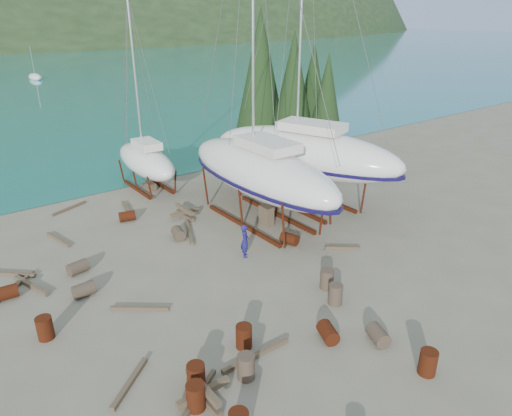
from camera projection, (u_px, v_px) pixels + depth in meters
ground at (260, 282)px, 20.11m from camera, size 600.00×600.00×0.00m
far_house_right at (16, 38)px, 174.46m from camera, size 6.60×5.60×5.60m
cypress_near_right at (293, 90)px, 33.64m from camera, size 3.60×3.60×10.00m
cypress_mid_right at (326, 103)px, 33.36m from camera, size 3.06×3.06×8.50m
cypress_back_left at (261, 76)px, 33.91m from camera, size 4.14×4.14×11.50m
cypress_far_right at (313, 92)px, 36.28m from camera, size 3.24×3.24×9.00m
moored_boat_mid at (35, 77)px, 83.95m from camera, size 2.00×5.00×6.05m
large_sailboat_near at (260, 170)px, 24.92m from camera, size 3.67×12.01×18.83m
large_sailboat_far at (304, 152)px, 27.57m from camera, size 7.56×12.97×19.71m
small_sailboat_shore at (146, 160)px, 30.28m from camera, size 2.70×7.58×11.96m
worker at (245, 241)px, 21.94m from camera, size 0.66×0.73×1.68m
drum_0 at (196, 376)px, 14.25m from camera, size 0.58×0.58×0.88m
drum_1 at (378, 335)px, 16.33m from camera, size 0.87×1.03×0.58m
drum_2 at (6, 293)px, 18.83m from camera, size 0.93×0.65×0.58m
drum_4 at (127, 216)px, 26.00m from camera, size 1.00×0.79×0.58m
drum_5 at (335, 294)px, 18.45m from camera, size 0.58×0.58×0.88m
drum_6 at (289, 239)px, 23.36m from camera, size 0.80×1.01×0.58m
drum_7 at (428, 362)px, 14.82m from camera, size 0.58×0.58×0.88m
drum_8 at (45, 328)px, 16.45m from camera, size 0.58×0.58×0.88m
drum_9 at (78, 267)px, 20.71m from camera, size 0.97×0.73×0.58m
drum_10 at (196, 396)px, 13.50m from camera, size 0.58×0.58×0.88m
drum_11 at (178, 233)px, 23.95m from camera, size 0.77×0.99×0.58m
drum_12 at (328, 333)px, 16.45m from camera, size 0.88×1.04×0.58m
drum_14 at (244, 336)px, 16.02m from camera, size 0.58×0.58×0.88m
drum_15 at (84, 290)px, 19.02m from camera, size 0.91×0.63×0.58m
drum_16 at (246, 367)px, 14.64m from camera, size 0.58×0.58×0.88m
drum_17 at (327, 279)px, 19.50m from camera, size 0.58×0.58×0.88m
timber_0 at (69, 208)px, 27.62m from camera, size 2.32×1.09×0.14m
timber_1 at (343, 248)px, 22.85m from camera, size 1.47×1.25×0.19m
timber_2 at (31, 285)px, 19.68m from camera, size 0.93×2.35×0.19m
timber_3 at (195, 400)px, 13.83m from camera, size 2.33×1.53×0.15m
timber_5 at (256, 355)px, 15.65m from camera, size 2.76×0.22×0.16m
timber_6 at (126, 208)px, 27.59m from camera, size 0.60×2.04×0.19m
timber_9 at (59, 239)px, 23.77m from camera, size 0.60×2.21×0.15m
timber_10 at (189, 232)px, 24.55m from camera, size 1.33×2.74×0.16m
timber_11 at (140, 308)px, 18.17m from camera, size 1.92×1.58×0.15m
timber_12 at (130, 383)px, 14.47m from camera, size 1.83×1.54×0.17m
timber_15 at (12, 290)px, 19.40m from camera, size 2.31×2.17×0.15m
timber_17 at (9, 274)px, 20.58m from camera, size 1.94×1.85×0.16m
timber_pile_fore at (203, 392)px, 13.83m from camera, size 1.80×1.80×0.60m
timber_pile_aft at (185, 212)px, 26.47m from camera, size 1.80×1.80×0.60m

